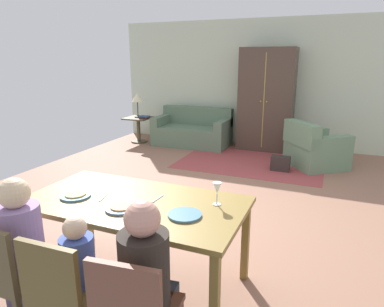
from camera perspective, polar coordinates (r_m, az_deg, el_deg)
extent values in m
cube|color=#90634E|center=(4.90, 4.27, -7.04)|extent=(6.77, 6.38, 0.02)
cube|color=beige|center=(7.69, 12.30, 11.31)|extent=(6.77, 0.10, 2.70)
cube|color=olive|center=(2.83, -9.63, -8.14)|extent=(1.79, 0.93, 0.04)
cube|color=olive|center=(3.23, -26.39, -13.98)|extent=(0.06, 0.06, 0.72)
cube|color=olive|center=(2.40, 3.81, -23.43)|extent=(0.06, 0.06, 0.72)
cube|color=olive|center=(3.74, -17.04, -8.94)|extent=(0.06, 0.06, 0.72)
cube|color=olive|center=(3.05, 8.93, -14.31)|extent=(0.06, 0.06, 0.72)
cylinder|color=teal|center=(3.01, -18.90, -6.71)|extent=(0.25, 0.25, 0.02)
cylinder|color=gold|center=(3.01, -18.93, -6.45)|extent=(0.17, 0.17, 0.01)
cylinder|color=#5175A6|center=(2.68, -11.71, -8.95)|extent=(0.25, 0.25, 0.02)
cylinder|color=#D2924B|center=(2.68, -11.73, -8.66)|extent=(0.17, 0.17, 0.01)
cylinder|color=teal|center=(2.52, -1.22, -10.22)|extent=(0.25, 0.25, 0.02)
cylinder|color=silver|center=(2.71, 4.17, -8.48)|extent=(0.06, 0.06, 0.01)
cylinder|color=silver|center=(2.70, 4.19, -7.55)|extent=(0.01, 0.01, 0.09)
cone|color=silver|center=(2.66, 4.23, -5.77)|extent=(0.07, 0.07, 0.09)
cube|color=silver|center=(2.93, -14.67, -7.13)|extent=(0.05, 0.15, 0.01)
cube|color=silver|center=(2.82, -5.77, -7.54)|extent=(0.02, 0.17, 0.01)
cube|color=brown|center=(2.78, -27.10, -17.41)|extent=(0.43, 0.43, 0.04)
cube|color=brown|center=(2.89, -21.16, -20.73)|extent=(0.04, 0.04, 0.41)
cube|color=brown|center=(3.12, -26.31, -18.47)|extent=(0.04, 0.04, 0.41)
cube|color=#3F3856|center=(2.97, -24.46, -19.62)|extent=(0.26, 0.34, 0.45)
cylinder|color=#9577B1|center=(2.70, -26.79, -12.36)|extent=(0.30, 0.30, 0.46)
sphere|color=beige|center=(2.57, -27.66, -5.91)|extent=(0.21, 0.21, 0.21)
cube|color=brown|center=(2.47, -19.10, -20.94)|extent=(0.43, 0.43, 0.04)
cube|color=brown|center=(2.23, -22.89, -18.53)|extent=(0.42, 0.05, 0.42)
cube|color=brown|center=(2.81, -19.23, -21.69)|extent=(0.04, 0.04, 0.41)
cube|color=#3E3042|center=(2.66, -16.91, -23.26)|extent=(0.19, 0.25, 0.45)
cylinder|color=#4159B2|center=(2.41, -18.53, -16.66)|extent=(0.22, 0.22, 0.33)
sphere|color=beige|center=(2.29, -19.03, -11.69)|extent=(0.15, 0.15, 0.15)
cube|color=brown|center=(1.95, -11.36, -22.95)|extent=(0.42, 0.09, 0.42)
cylinder|color=#2A231E|center=(2.12, -7.97, -18.68)|extent=(0.30, 0.30, 0.46)
sphere|color=tan|center=(1.95, -8.33, -10.78)|extent=(0.21, 0.21, 0.21)
cube|color=#9B3F3F|center=(6.48, 9.80, -1.42)|extent=(2.60, 1.80, 0.01)
cube|color=#5A755B|center=(7.62, -0.06, 2.95)|extent=(1.65, 0.84, 0.42)
cube|color=#5A755B|center=(7.86, 0.90, 6.37)|extent=(1.65, 0.20, 0.40)
cube|color=#5A755B|center=(7.87, -5.04, 5.59)|extent=(0.18, 0.84, 0.20)
cube|color=#5A755B|center=(7.32, 5.29, 4.83)|extent=(0.18, 0.84, 0.20)
cube|color=slate|center=(6.49, 20.08, -0.25)|extent=(1.19, 1.19, 0.42)
cube|color=slate|center=(6.20, 17.88, 3.15)|extent=(0.69, 0.79, 0.40)
cube|color=slate|center=(6.16, 22.15, 1.71)|extent=(0.77, 0.67, 0.20)
cube|color=slate|center=(6.68, 18.65, 3.05)|extent=(0.77, 0.67, 0.20)
cube|color=#47382E|center=(7.32, 12.35, 8.74)|extent=(1.10, 0.56, 2.10)
cube|color=#AD913B|center=(7.04, 11.92, 8.52)|extent=(0.02, 0.01, 1.89)
sphere|color=#AD913B|center=(7.05, 11.43, 8.55)|extent=(0.04, 0.04, 0.04)
sphere|color=#AD913B|center=(7.02, 12.39, 8.47)|extent=(0.04, 0.04, 0.04)
cube|color=#4D4530|center=(7.94, -9.01, 5.88)|extent=(0.56, 0.56, 0.03)
cylinder|color=#4D4530|center=(8.00, -8.92, 3.83)|extent=(0.08, 0.08, 0.55)
cylinder|color=#4D4530|center=(8.05, -8.85, 2.02)|extent=(0.36, 0.36, 0.03)
cylinder|color=#3F3733|center=(7.94, -9.02, 6.06)|extent=(0.16, 0.16, 0.02)
cylinder|color=#3F3733|center=(7.91, -9.07, 7.34)|extent=(0.02, 0.02, 0.34)
cone|color=beige|center=(7.88, -9.15, 9.21)|extent=(0.26, 0.26, 0.18)
cube|color=maroon|center=(7.86, -7.99, 6.03)|extent=(0.22, 0.16, 0.03)
cube|color=#304A78|center=(7.80, -7.94, 6.17)|extent=(0.22, 0.16, 0.03)
cube|color=#2D2623|center=(6.07, 14.57, -1.63)|extent=(0.32, 0.16, 0.26)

